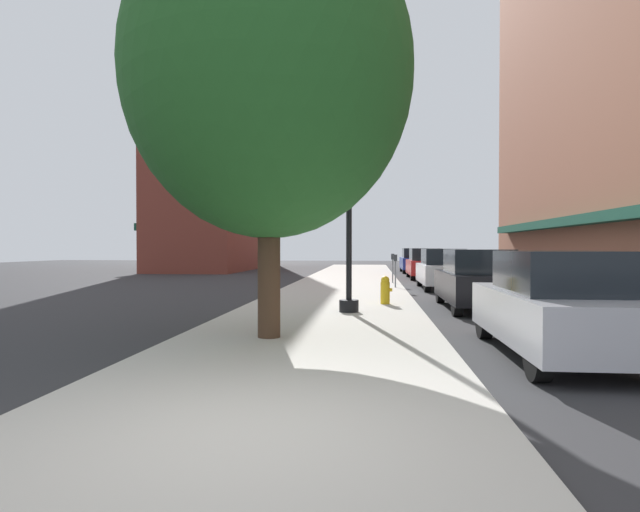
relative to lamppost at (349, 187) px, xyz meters
The scene contains 13 objects.
ground_plane 10.64m from the lamppost, 70.11° to the left, with size 90.00×90.00×0.00m, color #2D2D30.
sidewalk_slab 11.01m from the lamppost, 92.98° to the left, with size 4.80×50.00×0.12m, color #B7B2A8.
building_far_background 31.37m from the lamppost, 112.05° to the left, with size 6.80×18.00×18.40m.
lamppost is the anchor object (origin of this frame).
fire_hydrant 3.43m from the lamppost, 63.76° to the left, with size 0.33×0.26×0.79m.
parking_meter_near 11.19m from the lamppost, 82.12° to the left, with size 0.14×0.09×1.31m.
parking_meter_far 8.57m from the lamppost, 79.53° to the left, with size 0.14×0.09×1.31m.
tree_near 4.30m from the lamppost, 108.26° to the right, with size 5.07×5.07×7.58m.
car_silver 6.15m from the lamppost, 52.50° to the right, with size 1.80×4.30×1.66m.
car_black 4.60m from the lamppost, 28.48° to the left, with size 1.80×4.30×1.66m.
car_white 9.87m from the lamppost, 68.86° to the left, with size 1.80×4.30×1.66m.
car_red 16.59m from the lamppost, 77.86° to the left, with size 1.80×4.30×1.66m.
car_blue 23.45m from the lamppost, 81.49° to the left, with size 1.80×4.30×1.66m.
Camera 1 is at (1.11, -4.49, 1.71)m, focal length 29.47 mm.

